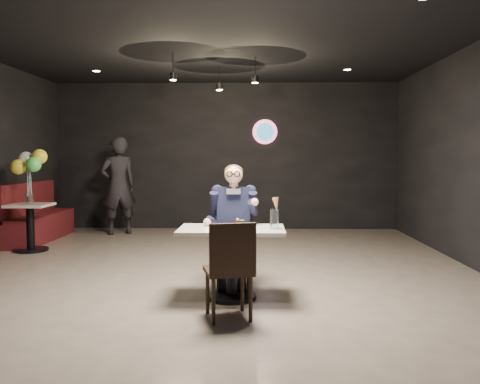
{
  "coord_description": "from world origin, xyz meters",
  "views": [
    {
      "loc": [
        0.61,
        -5.97,
        1.49
      ],
      "look_at": [
        0.43,
        -0.12,
        1.09
      ],
      "focal_mm": 38.0,
      "sensor_mm": 36.0,
      "label": 1
    }
  ],
  "objects_px": {
    "main_table": "(232,263)",
    "balloon_vase": "(30,199)",
    "booth_bench": "(38,212)",
    "passerby": "(118,186)",
    "side_table": "(30,227)",
    "seated_man": "(234,224)",
    "sundae_glass": "(274,219)",
    "chair_far": "(234,246)",
    "chair_near": "(228,269)"
  },
  "relations": [
    {
      "from": "chair_far",
      "to": "side_table",
      "type": "xyz_separation_m",
      "value": [
        -3.31,
        2.05,
        -0.08
      ]
    },
    {
      "from": "chair_near",
      "to": "sundae_glass",
      "type": "distance_m",
      "value": 0.83
    },
    {
      "from": "chair_near",
      "to": "side_table",
      "type": "relative_size",
      "value": 1.21
    },
    {
      "from": "passerby",
      "to": "chair_far",
      "type": "bearing_deg",
      "value": 92.66
    },
    {
      "from": "booth_bench",
      "to": "side_table",
      "type": "bearing_deg",
      "value": -73.3
    },
    {
      "from": "booth_bench",
      "to": "passerby",
      "type": "xyz_separation_m",
      "value": [
        1.22,
        0.79,
        0.42
      ]
    },
    {
      "from": "sundae_glass",
      "to": "seated_man",
      "type": "bearing_deg",
      "value": 126.5
    },
    {
      "from": "seated_man",
      "to": "booth_bench",
      "type": "bearing_deg",
      "value": 139.77
    },
    {
      "from": "chair_far",
      "to": "balloon_vase",
      "type": "bearing_deg",
      "value": 148.18
    },
    {
      "from": "main_table",
      "to": "booth_bench",
      "type": "distance_m",
      "value": 5.1
    },
    {
      "from": "seated_man",
      "to": "balloon_vase",
      "type": "xyz_separation_m",
      "value": [
        -3.31,
        2.05,
        0.11
      ]
    },
    {
      "from": "main_table",
      "to": "chair_far",
      "type": "bearing_deg",
      "value": 90.0
    },
    {
      "from": "sundae_glass",
      "to": "chair_far",
      "type": "bearing_deg",
      "value": 126.5
    },
    {
      "from": "passerby",
      "to": "chair_near",
      "type": "bearing_deg",
      "value": 86.2
    },
    {
      "from": "side_table",
      "to": "balloon_vase",
      "type": "height_order",
      "value": "balloon_vase"
    },
    {
      "from": "side_table",
      "to": "seated_man",
      "type": "bearing_deg",
      "value": -31.82
    },
    {
      "from": "booth_bench",
      "to": "side_table",
      "type": "distance_m",
      "value": 1.05
    },
    {
      "from": "booth_bench",
      "to": "passerby",
      "type": "height_order",
      "value": "passerby"
    },
    {
      "from": "booth_bench",
      "to": "balloon_vase",
      "type": "height_order",
      "value": "booth_bench"
    },
    {
      "from": "balloon_vase",
      "to": "booth_bench",
      "type": "bearing_deg",
      "value": 106.7
    },
    {
      "from": "main_table",
      "to": "seated_man",
      "type": "height_order",
      "value": "seated_man"
    },
    {
      "from": "main_table",
      "to": "chair_near",
      "type": "xyz_separation_m",
      "value": [
        0.0,
        -0.64,
        0.09
      ]
    },
    {
      "from": "sundae_glass",
      "to": "side_table",
      "type": "height_order",
      "value": "sundae_glass"
    },
    {
      "from": "chair_near",
      "to": "balloon_vase",
      "type": "distance_m",
      "value": 4.65
    },
    {
      "from": "main_table",
      "to": "chair_near",
      "type": "distance_m",
      "value": 0.64
    },
    {
      "from": "balloon_vase",
      "to": "seated_man",
      "type": "bearing_deg",
      "value": -31.82
    },
    {
      "from": "passerby",
      "to": "sundae_glass",
      "type": "bearing_deg",
      "value": 93.31
    },
    {
      "from": "seated_man",
      "to": "side_table",
      "type": "xyz_separation_m",
      "value": [
        -3.31,
        2.05,
        -0.34
      ]
    },
    {
      "from": "chair_far",
      "to": "seated_man",
      "type": "relative_size",
      "value": 0.64
    },
    {
      "from": "chair_far",
      "to": "sundae_glass",
      "type": "distance_m",
      "value": 0.84
    },
    {
      "from": "chair_near",
      "to": "balloon_vase",
      "type": "relative_size",
      "value": 5.59
    },
    {
      "from": "seated_man",
      "to": "booth_bench",
      "type": "distance_m",
      "value": 4.73
    },
    {
      "from": "seated_man",
      "to": "side_table",
      "type": "relative_size",
      "value": 1.9
    },
    {
      "from": "sundae_glass",
      "to": "balloon_vase",
      "type": "height_order",
      "value": "sundae_glass"
    },
    {
      "from": "chair_near",
      "to": "passerby",
      "type": "bearing_deg",
      "value": 101.14
    },
    {
      "from": "sundae_glass",
      "to": "side_table",
      "type": "relative_size",
      "value": 0.26
    },
    {
      "from": "chair_near",
      "to": "passerby",
      "type": "height_order",
      "value": "passerby"
    },
    {
      "from": "booth_bench",
      "to": "passerby",
      "type": "bearing_deg",
      "value": 32.79
    },
    {
      "from": "chair_far",
      "to": "passerby",
      "type": "bearing_deg",
      "value": 121.87
    },
    {
      "from": "chair_near",
      "to": "seated_man",
      "type": "xyz_separation_m",
      "value": [
        0.0,
        1.19,
        0.26
      ]
    },
    {
      "from": "booth_bench",
      "to": "balloon_vase",
      "type": "relative_size",
      "value": 12.6
    },
    {
      "from": "main_table",
      "to": "chair_near",
      "type": "relative_size",
      "value": 1.2
    },
    {
      "from": "passerby",
      "to": "balloon_vase",
      "type": "bearing_deg",
      "value": 33.5
    },
    {
      "from": "sundae_glass",
      "to": "passerby",
      "type": "bearing_deg",
      "value": 122.52
    },
    {
      "from": "chair_far",
      "to": "chair_near",
      "type": "relative_size",
      "value": 1.0
    },
    {
      "from": "booth_bench",
      "to": "side_table",
      "type": "height_order",
      "value": "booth_bench"
    },
    {
      "from": "main_table",
      "to": "balloon_vase",
      "type": "xyz_separation_m",
      "value": [
        -3.31,
        2.6,
        0.46
      ]
    },
    {
      "from": "booth_bench",
      "to": "chair_near",
      "type": "bearing_deg",
      "value": -49.59
    },
    {
      "from": "main_table",
      "to": "balloon_vase",
      "type": "height_order",
      "value": "balloon_vase"
    },
    {
      "from": "balloon_vase",
      "to": "passerby",
      "type": "height_order",
      "value": "passerby"
    }
  ]
}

